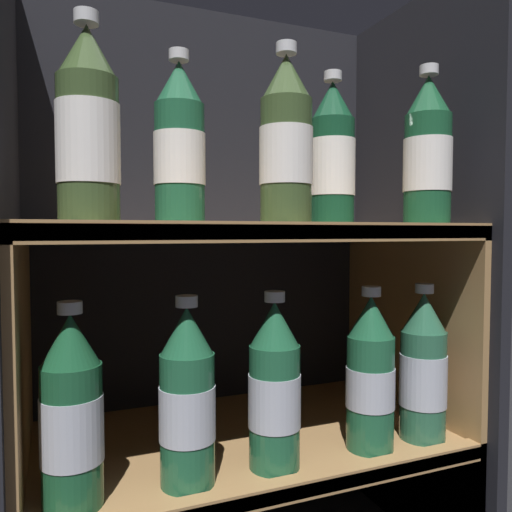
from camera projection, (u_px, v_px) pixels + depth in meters
name	position (u px, v px, depth m)	size (l,w,h in m)	color
fridge_back_wall	(208.00, 266.00, 0.94)	(0.68, 0.02, 0.94)	black
fridge_side_left	(5.00, 282.00, 0.64)	(0.02, 0.39, 0.94)	black
fridge_side_right	(415.00, 268.00, 0.89)	(0.02, 0.39, 0.94)	black
shelf_lower	(246.00, 461.00, 0.77)	(0.64, 0.35, 0.22)	#9E7547
shelf_upper	(245.00, 320.00, 0.77)	(0.64, 0.35, 0.55)	#9E7547
bottle_upper_front_0	(88.00, 131.00, 0.56)	(0.07, 0.07, 0.24)	#384C28
bottle_upper_front_1	(286.00, 145.00, 0.66)	(0.07, 0.07, 0.24)	#384C28
bottle_upper_front_2	(428.00, 155.00, 0.74)	(0.07, 0.07, 0.24)	#194C2D
bottle_upper_back_0	(180.00, 148.00, 0.68)	(0.07, 0.07, 0.24)	#1E5638
bottle_upper_back_1	(332.00, 158.00, 0.77)	(0.07, 0.07, 0.24)	#144228
bottle_lower_front_0	(72.00, 416.00, 0.57)	(0.07, 0.07, 0.24)	#194C2D
bottle_lower_front_1	(187.00, 401.00, 0.62)	(0.07, 0.07, 0.24)	#1E5638
bottle_lower_front_2	(274.00, 389.00, 0.67)	(0.07, 0.07, 0.24)	#1E5638
bottle_lower_front_3	(370.00, 376.00, 0.72)	(0.07, 0.07, 0.24)	#1E5638
bottle_lower_front_4	(423.00, 370.00, 0.76)	(0.07, 0.07, 0.24)	#285B42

